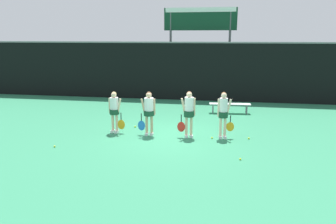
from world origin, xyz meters
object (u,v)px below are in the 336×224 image
object	(u,v)px
player_0	(114,109)
tennis_ball_2	(240,159)
tennis_ball_0	(212,138)
tennis_ball_4	(249,138)
scoreboard	(200,27)
player_3	(224,111)
bench_courtside	(230,105)
player_1	(149,109)
tennis_ball_1	(135,127)
tennis_ball_3	(55,146)
player_2	(189,110)

from	to	relation	value
player_0	tennis_ball_2	distance (m)	5.28
tennis_ball_0	tennis_ball_4	distance (m)	1.34
scoreboard	player_0	distance (m)	9.44
player_3	tennis_ball_4	bearing A→B (deg)	-6.83
bench_courtside	player_3	distance (m)	4.17
bench_courtside	tennis_ball_2	bearing A→B (deg)	-92.20
bench_courtside	tennis_ball_4	size ratio (longest dim) A/B	28.34
player_1	player_0	bearing A→B (deg)	171.89
player_1	tennis_ball_1	xyz separation A→B (m)	(-0.80, 0.90, -0.96)
bench_courtside	player_1	bearing A→B (deg)	-130.81
bench_courtside	player_1	size ratio (longest dim) A/B	1.20
player_0	tennis_ball_3	size ratio (longest dim) A/B	24.67
tennis_ball_4	player_3	bearing A→B (deg)	-179.47
bench_courtside	tennis_ball_1	distance (m)	5.10
scoreboard	tennis_ball_3	world-z (taller)	scoreboard
player_0	player_1	xyz separation A→B (m)	(1.38, -0.10, 0.05)
tennis_ball_2	bench_courtside	bearing A→B (deg)	92.32
player_3	player_0	bearing A→B (deg)	172.38
tennis_ball_1	tennis_ball_4	bearing A→B (deg)	-10.25
scoreboard	player_3	distance (m)	9.20
bench_courtside	player_3	xyz separation A→B (m)	(-0.30, -4.12, 0.60)
player_0	tennis_ball_2	bearing A→B (deg)	-17.81
scoreboard	player_2	bearing A→B (deg)	-88.00
bench_courtside	player_3	world-z (taller)	player_3
tennis_ball_0	tennis_ball_1	world-z (taller)	tennis_ball_1
player_3	player_1	bearing A→B (deg)	174.22
player_0	tennis_ball_1	distance (m)	1.35
tennis_ball_1	tennis_ball_3	bearing A→B (deg)	-125.69
tennis_ball_0	tennis_ball_1	bearing A→B (deg)	162.95
player_3	tennis_ball_3	bearing A→B (deg)	-167.53
player_3	tennis_ball_2	xyz separation A→B (m)	(0.56, -2.16, -0.98)
player_3	tennis_ball_2	distance (m)	2.43
player_2	tennis_ball_2	world-z (taller)	player_2
scoreboard	tennis_ball_0	bearing A→B (deg)	-82.20
player_1	bench_courtside	bearing A→B (deg)	49.53
scoreboard	player_0	size ratio (longest dim) A/B	3.30
scoreboard	tennis_ball_3	xyz separation A→B (m)	(-4.07, -10.51, -4.20)
bench_courtside	tennis_ball_0	size ratio (longest dim) A/B	30.72
bench_courtside	player_0	xyz separation A→B (m)	(-4.46, -4.10, 0.53)
scoreboard	player_0	bearing A→B (deg)	-107.09
player_3	tennis_ball_4	xyz separation A→B (m)	(0.96, 0.01, -0.98)
bench_courtside	player_1	distance (m)	5.23
scoreboard	player_3	size ratio (longest dim) A/B	3.09
bench_courtside	player_2	world-z (taller)	player_2
bench_courtside	tennis_ball_1	xyz separation A→B (m)	(-3.88, -3.29, -0.38)
tennis_ball_0	player_2	bearing A→B (deg)	175.84
scoreboard	player_2	world-z (taller)	scoreboard
tennis_ball_3	scoreboard	bearing A→B (deg)	68.84
bench_courtside	scoreboard	bearing A→B (deg)	108.61
tennis_ball_4	tennis_ball_3	bearing A→B (deg)	-162.79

